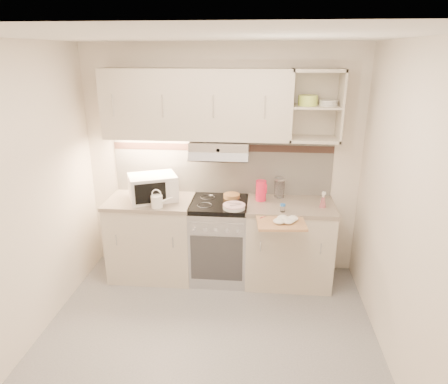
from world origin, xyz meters
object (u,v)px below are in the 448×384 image
object	(u,v)px
microwave	(153,187)
glass_jar	(279,188)
pink_pitcher	(261,191)
spray_bottle	(323,201)
electric_range	(219,240)
cutting_board	(281,222)
plate_stack	(234,206)
watering_can	(158,201)

from	to	relation	value
microwave	glass_jar	world-z (taller)	microwave
pink_pitcher	spray_bottle	bearing A→B (deg)	4.84
microwave	pink_pitcher	size ratio (longest dim) A/B	2.66
electric_range	glass_jar	size ratio (longest dim) A/B	4.16
glass_jar	spray_bottle	bearing A→B (deg)	-31.42
glass_jar	cutting_board	size ratio (longest dim) A/B	0.48
spray_bottle	cutting_board	xyz separation A→B (m)	(-0.44, -0.35, -0.10)
microwave	glass_jar	size ratio (longest dim) A/B	2.71
electric_range	pink_pitcher	size ratio (longest dim) A/B	4.07
electric_range	pink_pitcher	world-z (taller)	pink_pitcher
glass_jar	spray_bottle	distance (m)	0.51
pink_pitcher	glass_jar	world-z (taller)	pink_pitcher
pink_pitcher	spray_bottle	world-z (taller)	pink_pitcher
electric_range	glass_jar	bearing A→B (deg)	17.43
electric_range	cutting_board	distance (m)	0.86
microwave	plate_stack	bearing A→B (deg)	-35.35
plate_stack	spray_bottle	size ratio (longest dim) A/B	1.27
spray_bottle	cutting_board	size ratio (longest dim) A/B	0.40
cutting_board	pink_pitcher	bearing A→B (deg)	106.75
microwave	plate_stack	size ratio (longest dim) A/B	2.57
plate_stack	watering_can	bearing A→B (deg)	-177.02
microwave	watering_can	distance (m)	0.25
pink_pitcher	glass_jar	bearing A→B (deg)	48.99
electric_range	watering_can	size ratio (longest dim) A/B	3.91
pink_pitcher	cutting_board	xyz separation A→B (m)	(0.19, -0.49, -0.14)
watering_can	cutting_board	size ratio (longest dim) A/B	0.51
electric_range	spray_bottle	bearing A→B (deg)	-3.42
pink_pitcher	cutting_board	world-z (taller)	pink_pitcher
glass_jar	plate_stack	bearing A→B (deg)	-140.87
electric_range	glass_jar	xyz separation A→B (m)	(0.64, 0.20, 0.56)
plate_stack	glass_jar	world-z (taller)	glass_jar
watering_can	glass_jar	size ratio (longest dim) A/B	1.06
electric_range	microwave	world-z (taller)	microwave
watering_can	spray_bottle	xyz separation A→B (m)	(1.68, 0.16, 0.00)
microwave	spray_bottle	bearing A→B (deg)	-25.90
spray_bottle	plate_stack	bearing A→B (deg)	-153.95
plate_stack	pink_pitcher	distance (m)	0.38
spray_bottle	glass_jar	bearing A→B (deg)	167.28
electric_range	cutting_board	xyz separation A→B (m)	(0.63, -0.41, 0.42)
microwave	glass_jar	distance (m)	1.36
microwave	pink_pitcher	world-z (taller)	microwave
watering_can	cutting_board	world-z (taller)	watering_can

